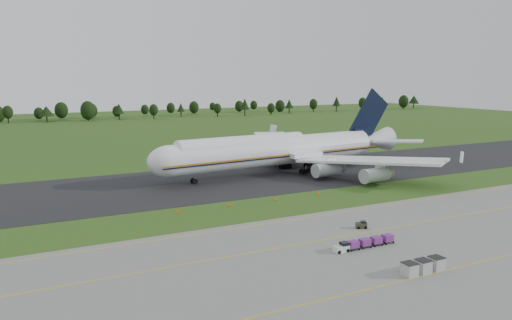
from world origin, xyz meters
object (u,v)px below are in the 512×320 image
baggage_train (363,243)px  uld_row (423,266)px  aircraft (281,150)px  edge_markers (253,202)px  utility_cart (361,225)px

baggage_train → uld_row: bearing=-86.1°
aircraft → edge_markers: (-21.44, -26.02, -6.10)m
baggage_train → aircraft: bearing=72.1°
aircraft → uld_row: (-17.86, -69.25, -5.42)m
baggage_train → utility_cart: bearing=52.9°
utility_cart → edge_markers: bearing=110.4°
uld_row → baggage_train: bearing=93.9°
utility_cart → uld_row: size_ratio=0.31×
baggage_train → edge_markers: (-2.80, 31.84, -0.50)m
aircraft → uld_row: bearing=-104.5°
utility_cart → uld_row: uld_row is taller
edge_markers → aircraft: bearing=50.5°
uld_row → edge_markers: bearing=94.7°
aircraft → utility_cart: size_ratio=38.42×
edge_markers → uld_row: bearing=-85.3°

